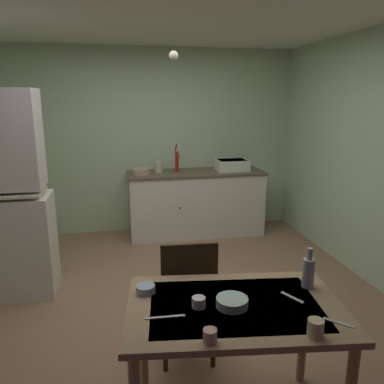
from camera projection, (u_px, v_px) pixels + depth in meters
ground_plane at (168, 303)px, 3.59m from camera, size 5.32×5.32×0.00m
wall_back at (146, 142)px, 5.39m from camera, size 4.31×0.10×2.56m
ceiling_slab at (163, 2)px, 2.97m from camera, size 4.31×4.42×0.10m
counter_cabinet at (196, 203)px, 5.36m from camera, size 1.87×0.64×0.89m
sink_basin at (232, 165)px, 5.33m from camera, size 0.44×0.34×0.15m
hand_pump at (177, 160)px, 5.20m from camera, size 0.05×0.27×0.39m
mixing_bowl_counter at (141, 171)px, 5.05m from camera, size 0.23×0.23×0.08m
stoneware_crock at (159, 167)px, 5.17m from camera, size 0.11×0.11×0.15m
dining_table at (234, 321)px, 2.10m from camera, size 1.26×0.90×0.78m
chair_far_side at (188, 297)px, 2.69m from camera, size 0.43×0.43×0.95m
serving_bowl_wide at (232, 302)px, 2.05m from camera, size 0.17×0.17×0.05m
soup_bowl_small at (146, 289)px, 2.20m from camera, size 0.11×0.11×0.04m
teacup_cream at (210, 336)px, 1.75m from camera, size 0.07×0.07×0.06m
teacup_mint at (199, 302)px, 2.04m from camera, size 0.07×0.07×0.06m
mug_dark at (315, 328)px, 1.79m from camera, size 0.08×0.08×0.08m
glass_bottle at (308, 272)px, 2.25m from camera, size 0.07×0.07×0.25m
table_knife at (165, 317)px, 1.95m from camera, size 0.21×0.02×0.00m
teaspoon_near_bowl at (292, 297)px, 2.15m from camera, size 0.09×0.14×0.00m
teaspoon_by_cup at (338, 323)px, 1.91m from camera, size 0.12×0.12×0.00m
pendant_bulb at (174, 56)px, 3.25m from camera, size 0.08×0.08×0.08m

